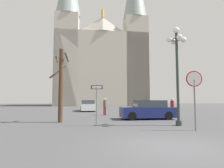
% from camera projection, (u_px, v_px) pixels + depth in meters
% --- Properties ---
extents(ground_plane, '(120.00, 120.00, 0.00)m').
position_uv_depth(ground_plane, '(170.00, 146.00, 6.34)').
color(ground_plane, '#424244').
extents(cathedral, '(22.26, 13.53, 39.64)m').
position_uv_depth(cathedral, '(101.00, 55.00, 47.03)').
color(cathedral, '#BCB5A5').
rests_on(cathedral, ground).
extents(stop_sign, '(0.82, 0.12, 3.03)m').
position_uv_depth(stop_sign, '(194.00, 88.00, 9.60)').
color(stop_sign, slate).
rests_on(stop_sign, ground).
extents(one_way_arrow_sign, '(0.69, 0.10, 2.40)m').
position_uv_depth(one_way_arrow_sign, '(97.00, 100.00, 11.13)').
color(one_way_arrow_sign, slate).
rests_on(one_way_arrow_sign, ground).
extents(street_lamp, '(1.26, 1.26, 6.06)m').
position_uv_depth(street_lamp, '(177.00, 60.00, 11.54)').
color(street_lamp, '#2D3833').
rests_on(street_lamp, ground).
extents(bare_tree, '(1.35, 1.36, 5.08)m').
position_uv_depth(bare_tree, '(61.00, 84.00, 13.01)').
color(bare_tree, '#473323').
rests_on(bare_tree, ground).
extents(parked_car_near_navy, '(4.30, 2.09, 1.49)m').
position_uv_depth(parked_car_near_navy, '(148.00, 110.00, 14.95)').
color(parked_car_near_navy, navy).
rests_on(parked_car_near_navy, ground).
extents(parked_car_far_white, '(2.24, 4.64, 1.44)m').
position_uv_depth(parked_car_far_white, '(88.00, 106.00, 24.86)').
color(parked_car_far_white, silver).
rests_on(parked_car_far_white, ground).
extents(pedestrian_walking, '(0.32, 0.32, 1.65)m').
position_uv_depth(pedestrian_walking, '(172.00, 106.00, 16.71)').
color(pedestrian_walking, navy).
rests_on(pedestrian_walking, ground).
extents(pedestrian_standing, '(0.32, 0.32, 1.68)m').
position_uv_depth(pedestrian_standing, '(105.00, 105.00, 18.35)').
color(pedestrian_standing, maroon).
rests_on(pedestrian_standing, ground).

